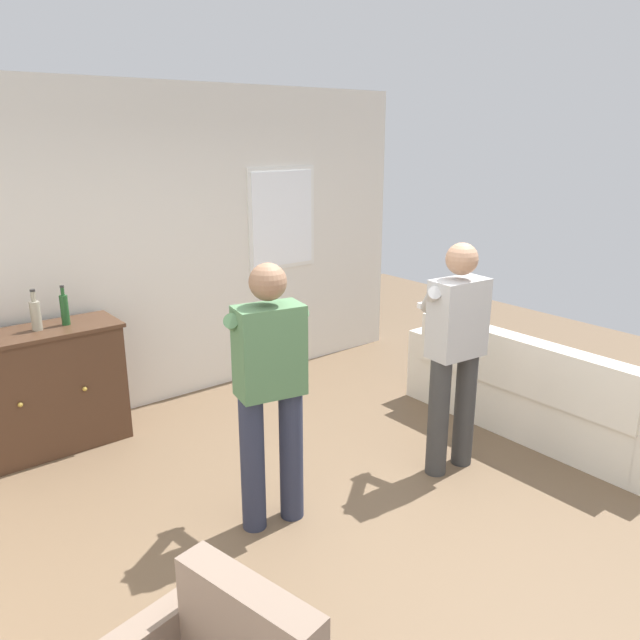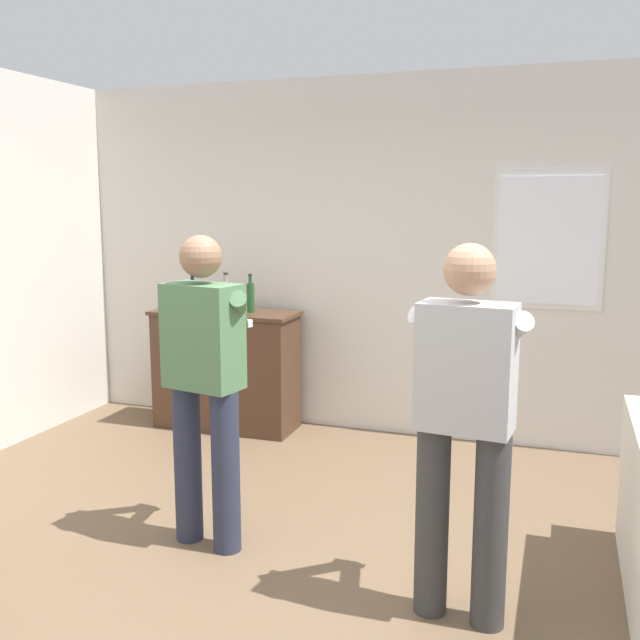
# 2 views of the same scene
# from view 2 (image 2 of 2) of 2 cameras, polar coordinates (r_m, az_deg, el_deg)

# --- Properties ---
(ground) EXTENTS (10.40, 10.40, 0.00)m
(ground) POSITION_cam_2_polar(r_m,az_deg,el_deg) (3.63, -5.73, -21.15)
(ground) COLOR brown
(wall_back_with_window) EXTENTS (5.20, 0.15, 2.80)m
(wall_back_with_window) POSITION_cam_2_polar(r_m,az_deg,el_deg) (5.66, 5.59, 4.95)
(wall_back_with_window) COLOR silver
(wall_back_with_window) RESTS_ON ground
(sideboard_cabinet) EXTENTS (1.19, 0.49, 0.97)m
(sideboard_cabinet) POSITION_cam_2_polar(r_m,az_deg,el_deg) (5.90, -7.51, -3.93)
(sideboard_cabinet) COLOR #472D1E
(sideboard_cabinet) RESTS_ON ground
(bottle_wine_green) EXTENTS (0.06, 0.06, 0.31)m
(bottle_wine_green) POSITION_cam_2_polar(r_m,az_deg,el_deg) (5.71, -5.59, 1.87)
(bottle_wine_green) COLOR #1E4C23
(bottle_wine_green) RESTS_ON sideboard_cabinet
(bottle_liquor_amber) EXTENTS (0.07, 0.07, 0.29)m
(bottle_liquor_amber) POSITION_cam_2_polar(r_m,az_deg,el_deg) (5.98, -10.14, 1.92)
(bottle_liquor_amber) COLOR black
(bottle_liquor_amber) RESTS_ON sideboard_cabinet
(bottle_spirits_clear) EXTENTS (0.08, 0.08, 0.31)m
(bottle_spirits_clear) POSITION_cam_2_polar(r_m,az_deg,el_deg) (5.79, -7.52, 1.91)
(bottle_spirits_clear) COLOR gray
(bottle_spirits_clear) RESTS_ON sideboard_cabinet
(person_standing_left) EXTENTS (0.55, 0.51, 1.68)m
(person_standing_left) POSITION_cam_2_polar(r_m,az_deg,el_deg) (3.81, -9.16, -4.48)
(person_standing_left) COLOR #282D42
(person_standing_left) RESTS_ON ground
(person_standing_right) EXTENTS (0.56, 0.49, 1.68)m
(person_standing_right) POSITION_cam_2_polar(r_m,az_deg,el_deg) (3.15, 11.54, -7.52)
(person_standing_right) COLOR #383838
(person_standing_right) RESTS_ON ground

